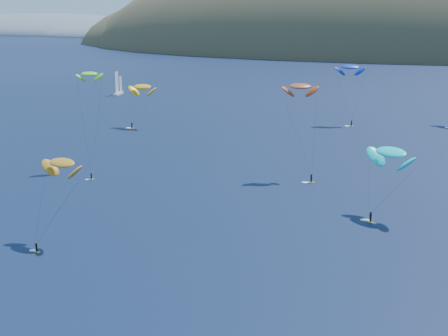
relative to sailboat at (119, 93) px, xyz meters
name	(u,v)px	position (x,y,z in m)	size (l,w,h in m)	color
island	(416,62)	(124.56, 340.10, -11.71)	(730.00, 300.00, 210.00)	#3D3526
headland	(63,35)	(-360.10, 527.81, -4.34)	(460.00, 250.00, 60.00)	slate
sailboat	(119,93)	(0.00, 0.00, 0.00)	(9.81, 8.49, 12.19)	silver
kitesurfer_1	(142,87)	(43.25, -65.34, 12.58)	(10.70, 8.17, 16.43)	yellow
kitesurfer_2	(62,163)	(74.82, -165.40, 12.97)	(9.39, 10.96, 16.39)	yellow
kitesurfer_3	(89,74)	(53.82, -118.08, 22.78)	(9.93, 15.65, 25.62)	yellow
kitesurfer_4	(350,67)	(109.19, -37.97, 18.67)	(10.61, 9.28, 22.43)	yellow
kitesurfer_5	(391,152)	(129.05, -134.29, 11.82)	(11.73, 11.98, 15.86)	yellow
kitesurfer_9	(300,86)	(106.04, -110.34, 20.79)	(9.90, 10.02, 24.16)	yellow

